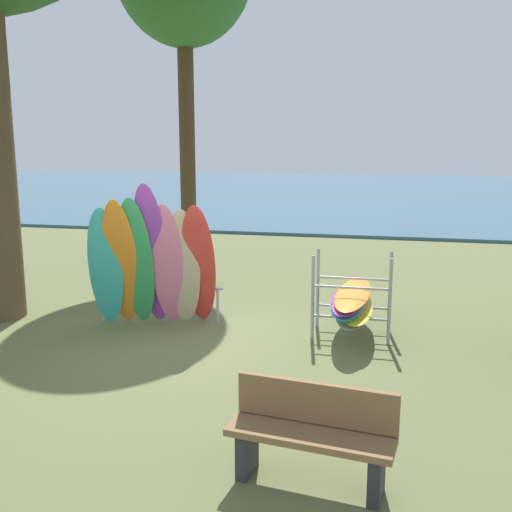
{
  "coord_description": "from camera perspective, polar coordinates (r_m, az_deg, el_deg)",
  "views": [
    {
      "loc": [
        2.9,
        -7.74,
        2.84
      ],
      "look_at": [
        0.86,
        1.11,
        1.1
      ],
      "focal_mm": 41.39,
      "sensor_mm": 36.0,
      "label": 1
    }
  ],
  "objects": [
    {
      "name": "park_bench",
      "position": [
        5.19,
        5.41,
        -16.63
      ],
      "size": [
        1.44,
        0.59,
        0.85
      ],
      "color": "#2D2D33",
      "rests_on": "ground"
    },
    {
      "name": "leaning_board_pile",
      "position": [
        9.24,
        -10.01,
        -0.77
      ],
      "size": [
        2.03,
        1.16,
        2.28
      ],
      "color": "#38B2AD",
      "rests_on": "ground"
    },
    {
      "name": "board_storage_rack",
      "position": [
        8.94,
        9.25,
        -4.32
      ],
      "size": [
        1.15,
        2.12,
        1.25
      ],
      "color": "#9EA0A5",
      "rests_on": "ground"
    },
    {
      "name": "ground_plane",
      "position": [
        8.74,
        -7.22,
        -8.2
      ],
      "size": [
        80.0,
        80.0,
        0.0
      ],
      "primitive_type": "plane",
      "color": "#60663D"
    },
    {
      "name": "lake_water",
      "position": [
        36.09,
        8.38,
        6.31
      ],
      "size": [
        80.0,
        36.0,
        0.1
      ],
      "primitive_type": "cube",
      "color": "#38607A",
      "rests_on": "ground"
    }
  ]
}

